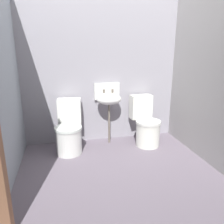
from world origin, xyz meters
name	(u,v)px	position (x,y,z in m)	size (l,w,h in m)	color
ground_plane	(116,170)	(0.00, 0.00, -0.04)	(2.93, 2.41, 0.08)	slate
wall_back	(101,69)	(0.00, 1.06, 1.21)	(2.93, 0.10, 2.42)	#98949E
wall_right	(209,73)	(1.32, 0.10, 1.21)	(0.10, 2.21, 2.42)	#9F9C9B
toilet_left	(69,131)	(-0.58, 0.66, 0.32)	(0.46, 0.64, 0.78)	white
toilet_right	(146,125)	(0.66, 0.66, 0.32)	(0.43, 0.62, 0.78)	white
sink	(109,99)	(0.08, 0.84, 0.75)	(0.42, 0.34, 0.99)	#6E6459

